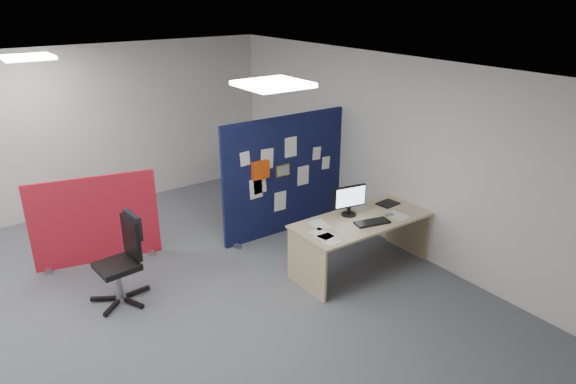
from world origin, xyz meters
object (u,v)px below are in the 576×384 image
office_chair (124,254)px  monitor_main (349,199)px  navy_divider (286,175)px  main_desk (359,229)px  red_divider (96,221)px

office_chair → monitor_main: bearing=-24.0°
navy_divider → office_chair: navy_divider is taller
main_desk → red_divider: 3.52m
main_desk → office_chair: size_ratio=1.75×
navy_divider → main_desk: navy_divider is taller
main_desk → monitor_main: bearing=112.5°
monitor_main → red_divider: (-2.71, 2.02, -0.35)m
office_chair → navy_divider: bearing=4.2°
main_desk → red_divider: size_ratio=1.15×
monitor_main → office_chair: (-2.70, 0.91, -0.36)m
red_divider → office_chair: 1.12m
navy_divider → monitor_main: (0.05, -1.35, 0.06)m
navy_divider → main_desk: (0.11, -1.50, -0.34)m
monitor_main → red_divider: red_divider is taller
navy_divider → office_chair: size_ratio=2.07×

